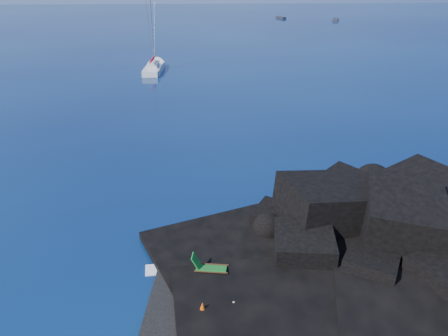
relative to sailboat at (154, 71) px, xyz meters
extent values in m
plane|color=#030B35|center=(3.89, -51.69, 0.00)|extent=(400.00, 400.00, 0.00)
cube|color=black|center=(8.39, -51.19, 0.00)|extent=(9.08, 6.86, 0.70)
cube|color=silver|center=(7.44, -52.21, 0.38)|extent=(2.02, 1.17, 0.05)
cone|color=#E04D0B|center=(6.53, -52.62, 0.67)|extent=(0.46, 0.46, 0.63)
cube|color=#232428|center=(33.78, 78.34, 0.00)|extent=(2.84, 4.39, 0.56)
cube|color=#26272B|center=(49.39, 70.84, 0.00)|extent=(3.22, 5.30, 0.68)
camera|label=1|loc=(6.56, -67.40, 14.06)|focal=35.00mm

